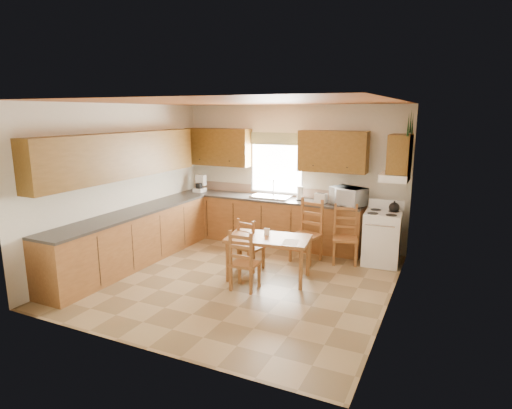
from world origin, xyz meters
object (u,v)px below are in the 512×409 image
at_px(stove, 382,239).
at_px(chair_near_left, 251,244).
at_px(chair_near_right, 245,260).
at_px(chair_far_left, 306,231).
at_px(microwave, 348,196).
at_px(dining_table, 269,258).
at_px(chair_far_right, 345,235).

relative_size(stove, chair_near_left, 1.02).
distance_m(chair_near_right, chair_far_left, 1.59).
distance_m(stove, microwave, 0.95).
bearing_deg(chair_far_left, microwave, 63.42).
bearing_deg(dining_table, chair_far_left, 66.71).
height_order(dining_table, chair_far_left, chair_far_left).
relative_size(chair_near_right, chair_far_right, 0.91).
height_order(microwave, chair_far_left, microwave).
bearing_deg(stove, chair_far_left, -163.91).
bearing_deg(chair_near_right, stove, -131.27).
bearing_deg(chair_near_right, chair_far_left, -106.89).
xyz_separation_m(microwave, chair_near_left, (-1.25, -1.43, -0.65)).
distance_m(microwave, dining_table, 2.02).
bearing_deg(chair_near_right, dining_table, -107.49).
xyz_separation_m(stove, chair_far_right, (-0.58, -0.24, 0.06)).
xyz_separation_m(microwave, dining_table, (-0.82, -1.69, -0.75)).
distance_m(chair_near_left, chair_near_right, 0.83).
bearing_deg(microwave, dining_table, -91.62).
xyz_separation_m(stove, chair_near_right, (-1.63, -1.97, 0.01)).
height_order(dining_table, chair_far_right, chair_far_right).
relative_size(microwave, chair_near_left, 0.63).
distance_m(chair_far_left, chair_far_right, 0.67).
bearing_deg(stove, chair_far_right, -161.53).
bearing_deg(chair_near_left, dining_table, 159.36).
bearing_deg(chair_far_left, stove, 32.43).
relative_size(chair_near_right, chair_far_left, 0.84).
relative_size(chair_near_left, chair_far_right, 0.86).
bearing_deg(chair_far_left, dining_table, -92.37).
bearing_deg(chair_far_right, dining_table, -142.15).
xyz_separation_m(chair_near_left, chair_near_right, (0.28, -0.78, 0.02)).
xyz_separation_m(stove, chair_near_left, (-1.91, -1.19, -0.01)).
bearing_deg(chair_near_left, stove, -137.68).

